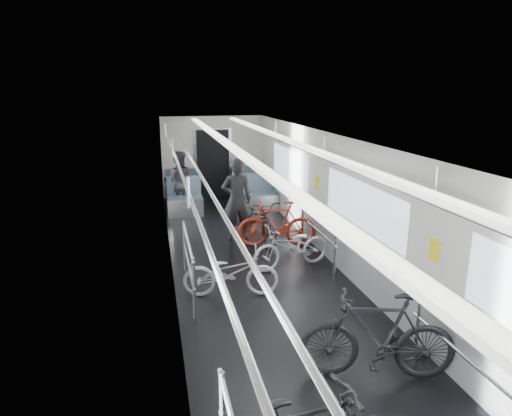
% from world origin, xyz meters
% --- Properties ---
extents(car_shell, '(3.02, 14.01, 2.41)m').
position_xyz_m(car_shell, '(0.00, 1.78, 1.13)').
color(car_shell, black).
rests_on(car_shell, ground).
extents(bike_left_far, '(1.58, 0.77, 0.79)m').
position_xyz_m(bike_left_far, '(-0.64, 0.12, 0.40)').
color(bike_left_far, '#BDBCC2').
rests_on(bike_left_far, floor).
extents(bike_right_near, '(1.82, 0.95, 1.05)m').
position_xyz_m(bike_right_near, '(0.62, -2.34, 0.53)').
color(bike_right_near, black).
rests_on(bike_right_near, floor).
extents(bike_right_mid, '(1.63, 0.88, 0.81)m').
position_xyz_m(bike_right_mid, '(0.65, 1.02, 0.41)').
color(bike_right_mid, '#B0B0B5').
rests_on(bike_right_mid, floor).
extents(bike_right_far, '(1.68, 0.80, 0.97)m').
position_xyz_m(bike_right_far, '(0.68, 2.19, 0.49)').
color(bike_right_far, maroon).
rests_on(bike_right_far, floor).
extents(bike_aisle, '(1.00, 1.86, 0.93)m').
position_xyz_m(bike_aisle, '(0.38, 2.69, 0.46)').
color(bike_aisle, black).
rests_on(bike_aisle, floor).
extents(person_standing, '(0.66, 0.43, 1.79)m').
position_xyz_m(person_standing, '(-0.04, 2.79, 0.90)').
color(person_standing, black).
rests_on(person_standing, floor).
extents(person_seated, '(0.87, 0.72, 1.62)m').
position_xyz_m(person_seated, '(-1.12, 5.37, 0.81)').
color(person_seated, '#2A272E').
rests_on(person_seated, floor).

